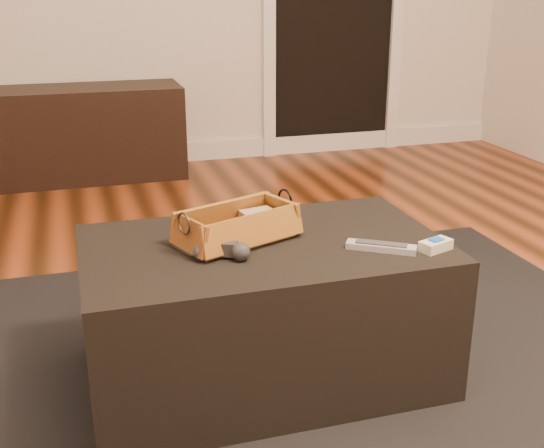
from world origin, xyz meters
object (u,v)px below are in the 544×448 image
object	(u,v)px
media_cabinet	(64,134)
cream_gadget	(436,245)
wicker_basket	(237,227)
tv_remote	(235,236)
game_controller	(222,250)
silver_remote	(381,247)
ottoman	(263,310)

from	to	relation	value
media_cabinet	cream_gadget	distance (m)	2.78
media_cabinet	wicker_basket	world-z (taller)	wicker_basket
tv_remote	game_controller	size ratio (longest dim) A/B	1.14
wicker_basket	silver_remote	bearing A→B (deg)	-26.67
cream_gadget	wicker_basket	bearing A→B (deg)	155.90
cream_gadget	ottoman	bearing A→B (deg)	156.30
wicker_basket	ottoman	bearing A→B (deg)	-26.65
tv_remote	wicker_basket	distance (m)	0.03
ottoman	tv_remote	xyz separation A→B (m)	(-0.08, 0.01, 0.23)
wicker_basket	tv_remote	bearing A→B (deg)	-121.55
media_cabinet	game_controller	world-z (taller)	media_cabinet
game_controller	silver_remote	distance (m)	0.43
tv_remote	cream_gadget	distance (m)	0.55
media_cabinet	game_controller	xyz separation A→B (m)	(0.39, -2.50, 0.19)
wicker_basket	game_controller	size ratio (longest dim) A/B	2.41
media_cabinet	ottoman	size ratio (longest dim) A/B	1.37
game_controller	cream_gadget	world-z (taller)	game_controller
tv_remote	ottoman	bearing A→B (deg)	-38.11
wicker_basket	cream_gadget	xyz separation A→B (m)	(0.50, -0.22, -0.03)
media_cabinet	cream_gadget	xyz separation A→B (m)	(0.95, -2.61, 0.18)
tv_remote	cream_gadget	size ratio (longest dim) A/B	1.80
ottoman	tv_remote	bearing A→B (deg)	169.47
silver_remote	cream_gadget	xyz separation A→B (m)	(0.14, -0.04, 0.01)
ottoman	silver_remote	distance (m)	0.39
silver_remote	cream_gadget	world-z (taller)	cream_gadget
media_cabinet	ottoman	distance (m)	2.47
game_controller	tv_remote	bearing A→B (deg)	57.94
ottoman	cream_gadget	size ratio (longest dim) A/B	9.91
silver_remote	ottoman	bearing A→B (deg)	153.32
game_controller	media_cabinet	bearing A→B (deg)	98.82
media_cabinet	wicker_basket	distance (m)	2.44
silver_remote	game_controller	bearing A→B (deg)	171.00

